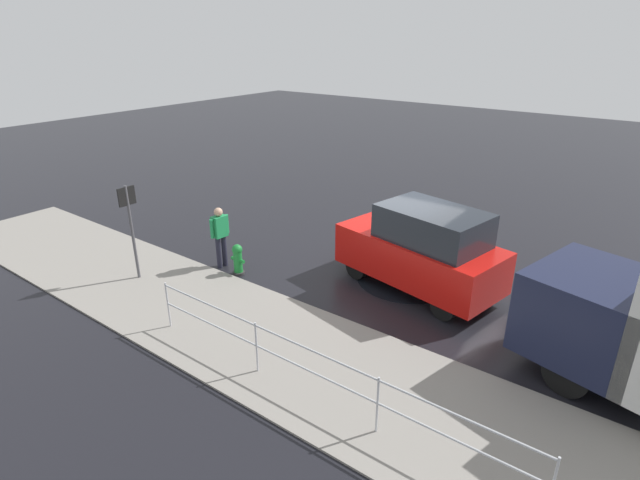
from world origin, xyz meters
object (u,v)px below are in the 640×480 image
fire_hydrant (238,259)px  pedestrian (220,232)px  moving_hatchback (422,249)px  sign_post (130,219)px

fire_hydrant → pedestrian: size_ratio=0.50×
moving_hatchback → sign_post: size_ratio=1.73×
fire_hydrant → sign_post: sign_post is taller
moving_hatchback → sign_post: bearing=32.4°
pedestrian → sign_post: 2.16m
fire_hydrant → pedestrian: pedestrian is taller
sign_post → fire_hydrant: bearing=-137.0°
fire_hydrant → pedestrian: bearing=-4.7°
moving_hatchback → pedestrian: moving_hatchback is taller
moving_hatchback → sign_post: sign_post is taller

